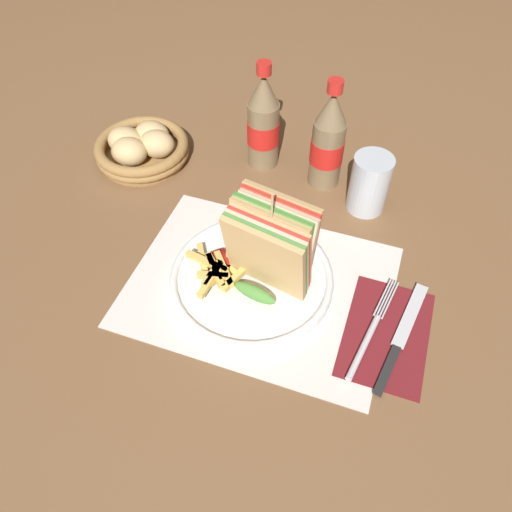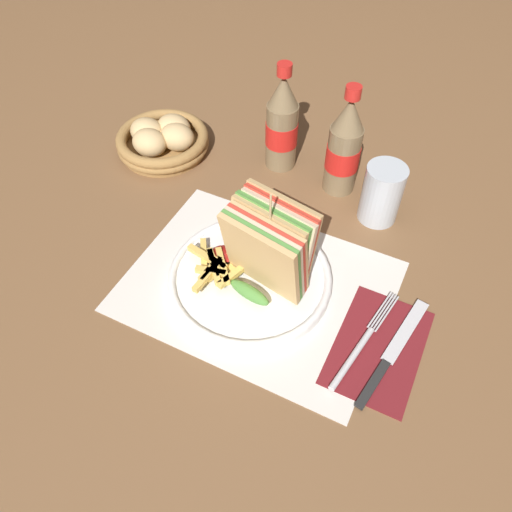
% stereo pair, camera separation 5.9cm
% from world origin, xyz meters
% --- Properties ---
extents(ground_plane, '(4.00, 4.00, 0.00)m').
position_xyz_m(ground_plane, '(0.00, 0.00, 0.00)').
color(ground_plane, brown).
extents(placemat, '(0.39, 0.29, 0.00)m').
position_xyz_m(placemat, '(-0.01, -0.03, 0.00)').
color(placemat, silver).
rests_on(placemat, ground_plane).
extents(plate_main, '(0.25, 0.25, 0.02)m').
position_xyz_m(plate_main, '(-0.02, -0.02, 0.01)').
color(plate_main, white).
rests_on(plate_main, ground_plane).
extents(club_sandwich, '(0.14, 0.12, 0.16)m').
position_xyz_m(club_sandwich, '(-0.00, -0.01, 0.08)').
color(club_sandwich, tan).
rests_on(club_sandwich, plate_main).
extents(fries_pile, '(0.10, 0.10, 0.02)m').
position_xyz_m(fries_pile, '(-0.07, -0.04, 0.03)').
color(fries_pile, '#E0B756').
rests_on(fries_pile, plate_main).
extents(ketchup_blob, '(0.04, 0.03, 0.01)m').
position_xyz_m(ketchup_blob, '(-0.08, -0.01, 0.03)').
color(ketchup_blob, maroon).
rests_on(ketchup_blob, plate_main).
extents(napkin, '(0.11, 0.18, 0.00)m').
position_xyz_m(napkin, '(0.18, -0.05, 0.00)').
color(napkin, maroon).
rests_on(napkin, ground_plane).
extents(fork, '(0.04, 0.18, 0.01)m').
position_xyz_m(fork, '(0.16, -0.07, 0.01)').
color(fork, silver).
rests_on(fork, napkin).
extents(knife, '(0.05, 0.20, 0.00)m').
position_xyz_m(knife, '(0.20, -0.05, 0.01)').
color(knife, black).
rests_on(knife, napkin).
extents(coke_bottle_near, '(0.06, 0.06, 0.20)m').
position_xyz_m(coke_bottle_near, '(-0.10, 0.25, 0.09)').
color(coke_bottle_near, '#7A6647').
rests_on(coke_bottle_near, ground_plane).
extents(coke_bottle_far, '(0.06, 0.06, 0.20)m').
position_xyz_m(coke_bottle_far, '(0.02, 0.24, 0.09)').
color(coke_bottle_far, '#7A6647').
rests_on(coke_bottle_far, ground_plane).
extents(glass_near, '(0.07, 0.07, 0.10)m').
position_xyz_m(glass_near, '(0.10, 0.20, 0.04)').
color(glass_near, silver).
rests_on(glass_near, ground_plane).
extents(bread_basket, '(0.18, 0.18, 0.06)m').
position_xyz_m(bread_basket, '(-0.32, 0.19, 0.03)').
color(bread_basket, olive).
rests_on(bread_basket, ground_plane).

